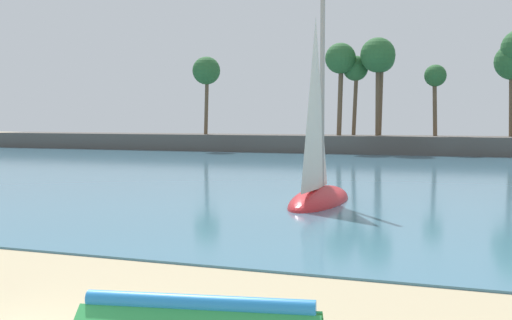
% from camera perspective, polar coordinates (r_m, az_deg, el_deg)
% --- Properties ---
extents(sea, '(220.00, 90.79, 0.06)m').
position_cam_1_polar(sea, '(59.67, 13.40, 0.23)').
color(sea, teal).
rests_on(sea, ground).
extents(palm_headland, '(98.72, 6.20, 12.69)m').
position_cam_1_polar(palm_headland, '(64.81, 16.03, 3.20)').
color(palm_headland, '#514C47').
rests_on(palm_headland, ground).
extents(sailboat_near_shore, '(2.01, 6.45, 9.32)m').
position_cam_1_polar(sailboat_near_shore, '(26.50, 5.54, -1.98)').
color(sailboat_near_shore, red).
rests_on(sailboat_near_shore, sea).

